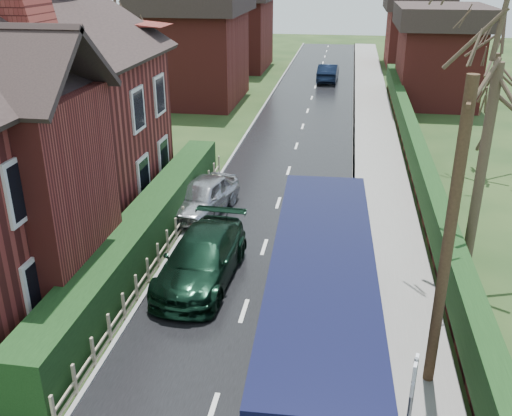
% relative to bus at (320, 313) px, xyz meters
% --- Properties ---
extents(ground, '(140.00, 140.00, 0.00)m').
position_rel_bus_xyz_m(ground, '(-2.20, 0.04, -1.53)').
color(ground, '#3A4E21').
rests_on(ground, ground).
extents(road, '(6.00, 100.00, 0.02)m').
position_rel_bus_xyz_m(road, '(-2.20, 10.04, -1.52)').
color(road, black).
rests_on(road, ground).
extents(pavement, '(2.50, 100.00, 0.14)m').
position_rel_bus_xyz_m(pavement, '(2.05, 10.04, -1.46)').
color(pavement, slate).
rests_on(pavement, ground).
extents(kerb_right, '(0.12, 100.00, 0.14)m').
position_rel_bus_xyz_m(kerb_right, '(0.85, 10.04, -1.46)').
color(kerb_right, gray).
rests_on(kerb_right, ground).
extents(kerb_left, '(0.12, 100.00, 0.10)m').
position_rel_bus_xyz_m(kerb_left, '(-5.25, 10.04, -1.48)').
color(kerb_left, gray).
rests_on(kerb_left, ground).
extents(front_hedge, '(1.20, 16.00, 1.60)m').
position_rel_bus_xyz_m(front_hedge, '(-6.10, 5.04, -0.73)').
color(front_hedge, black).
rests_on(front_hedge, ground).
extents(picket_fence, '(0.10, 16.00, 0.90)m').
position_rel_bus_xyz_m(picket_fence, '(-5.35, 5.04, -1.08)').
color(picket_fence, gray).
rests_on(picket_fence, ground).
extents(right_wall_hedge, '(0.60, 50.00, 1.80)m').
position_rel_bus_xyz_m(right_wall_hedge, '(3.60, 10.04, -0.51)').
color(right_wall_hedge, maroon).
rests_on(right_wall_hedge, ground).
extents(bus, '(2.69, 10.23, 3.08)m').
position_rel_bus_xyz_m(bus, '(0.00, 0.00, 0.00)').
color(bus, black).
rests_on(bus, ground).
extents(car_silver, '(2.56, 4.47, 1.43)m').
position_rel_bus_xyz_m(car_silver, '(-5.00, 8.52, -0.81)').
color(car_silver, '#ADADB2').
rests_on(car_silver, ground).
extents(car_green, '(2.31, 5.15, 1.47)m').
position_rel_bus_xyz_m(car_green, '(-3.80, 3.60, -0.79)').
color(car_green, black).
rests_on(car_green, ground).
extents(car_distant, '(1.71, 4.51, 1.47)m').
position_rel_bus_xyz_m(car_distant, '(-1.32, 36.48, -0.79)').
color(car_distant, black).
rests_on(car_distant, ground).
extents(bus_stop_sign, '(0.15, 0.41, 2.74)m').
position_rel_bus_xyz_m(bus_stop_sign, '(1.80, -2.96, 0.28)').
color(bus_stop_sign, slate).
rests_on(bus_stop_sign, ground).
extents(telegraph_pole, '(0.28, 0.92, 7.21)m').
position_rel_bus_xyz_m(telegraph_pole, '(2.60, -0.22, 2.12)').
color(telegraph_pole, '#302215').
rests_on(telegraph_pole, ground).
extents(tree_right_near, '(4.34, 4.34, 9.37)m').
position_rel_bus_xyz_m(tree_right_near, '(4.45, 5.67, 5.47)').
color(tree_right_near, '#3E3124').
rests_on(tree_right_near, ground).
extents(tree_right_far, '(4.01, 4.01, 7.75)m').
position_rel_bus_xyz_m(tree_right_far, '(6.80, 15.72, 4.26)').
color(tree_right_far, '#3E2D24').
rests_on(tree_right_far, ground).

